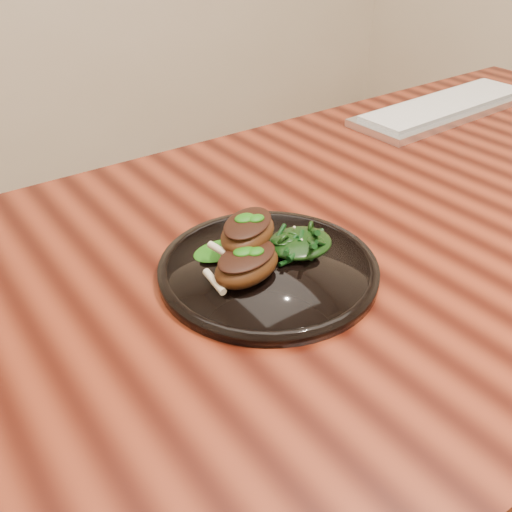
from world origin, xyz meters
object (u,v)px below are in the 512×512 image
at_px(plate, 268,269).
at_px(keyboard, 446,107).
at_px(desk, 396,249).
at_px(lamb_chop_front, 246,264).
at_px(greens_heap, 300,239).

height_order(plate, keyboard, keyboard).
relative_size(desk, lamb_chop_front, 15.16).
relative_size(desk, greens_heap, 18.26).
height_order(lamb_chop_front, keyboard, lamb_chop_front).
xyz_separation_m(plate, keyboard, (0.68, 0.27, 0.00)).
distance_m(desk, plate, 0.30).
distance_m(plate, lamb_chop_front, 0.05).
height_order(desk, lamb_chop_front, lamb_chop_front).
distance_m(desk, keyboard, 0.47).
xyz_separation_m(desk, greens_heap, (-0.23, -0.02, 0.11)).
relative_size(greens_heap, keyboard, 0.19).
bearing_deg(plate, keyboard, 21.57).
bearing_deg(lamb_chop_front, greens_heap, 8.88).
bearing_deg(plate, greens_heap, 5.19).
height_order(plate, greens_heap, greens_heap).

